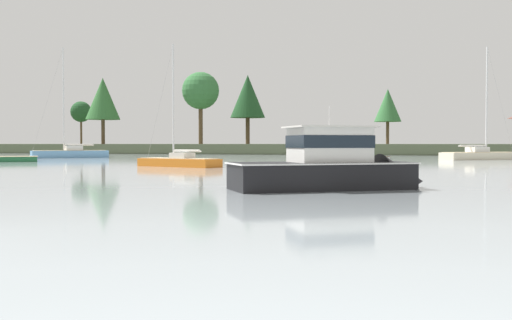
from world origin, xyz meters
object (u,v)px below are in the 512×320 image
at_px(dinghy_green, 16,160).
at_px(dinghy_white, 379,158).
at_px(cruiser_black, 340,174).
at_px(sailboat_cream, 481,157).
at_px(sailboat_skyblue, 70,155).
at_px(sailboat_orange, 179,164).

bearing_deg(dinghy_green, dinghy_white, 30.52).
xyz_separation_m(cruiser_black, sailboat_cream, (7.90, 41.75, -0.28)).
relative_size(cruiser_black, sailboat_cream, 0.62).
height_order(sailboat_skyblue, sailboat_cream, sailboat_skyblue).
bearing_deg(dinghy_green, sailboat_orange, -18.53).
xyz_separation_m(sailboat_skyblue, dinghy_green, (3.79, -13.77, -0.10)).
bearing_deg(sailboat_orange, dinghy_green, 161.47).
height_order(cruiser_black, sailboat_orange, sailboat_orange).
relative_size(cruiser_black, dinghy_green, 1.86).
height_order(sailboat_orange, dinghy_green, sailboat_orange).
bearing_deg(sailboat_cream, sailboat_skyblue, -173.37).
distance_m(cruiser_black, sailboat_cream, 42.49).
relative_size(sailboat_orange, sailboat_cream, 0.76).
bearing_deg(cruiser_black, sailboat_cream, 79.29).
height_order(dinghy_white, sailboat_skyblue, sailboat_skyblue).
bearing_deg(cruiser_black, dinghy_white, 92.71).
height_order(dinghy_green, sailboat_cream, sailboat_cream).
height_order(dinghy_white, sailboat_cream, sailboat_cream).
distance_m(cruiser_black, sailboat_orange, 21.63).
distance_m(cruiser_black, sailboat_skyblue, 51.12).
distance_m(sailboat_skyblue, sailboat_orange, 29.65).
bearing_deg(cruiser_black, dinghy_green, 144.21).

